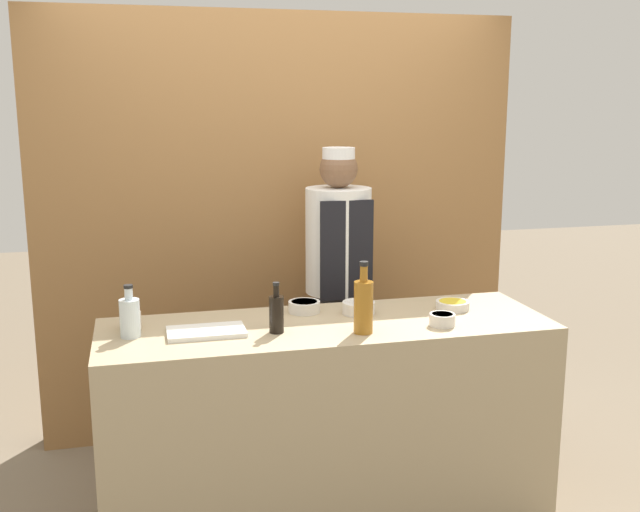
# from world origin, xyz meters

# --- Properties ---
(cabinet_wall) EXTENTS (2.74, 0.18, 2.40)m
(cabinet_wall) POSITION_xyz_m (0.00, 1.11, 1.20)
(cabinet_wall) COLOR olive
(cabinet_wall) RESTS_ON ground_plane
(counter) EXTENTS (2.01, 0.65, 0.95)m
(counter) POSITION_xyz_m (0.00, 0.00, 0.47)
(counter) COLOR tan
(counter) RESTS_ON ground_plane
(sauce_bowl_yellow) EXTENTS (0.16, 0.16, 0.04)m
(sauce_bowl_yellow) POSITION_xyz_m (0.64, 0.08, 0.97)
(sauce_bowl_yellow) COLOR silver
(sauce_bowl_yellow) RESTS_ON counter
(sauce_bowl_brown) EXTENTS (0.15, 0.15, 0.06)m
(sauce_bowl_brown) POSITION_xyz_m (0.18, 0.11, 0.98)
(sauce_bowl_brown) COLOR silver
(sauce_bowl_brown) RESTS_ON counter
(sauce_bowl_green) EXTENTS (0.11, 0.11, 0.05)m
(sauce_bowl_green) POSITION_xyz_m (0.48, -0.16, 0.98)
(sauce_bowl_green) COLOR silver
(sauce_bowl_green) RESTS_ON counter
(sauce_bowl_orange) EXTENTS (0.15, 0.15, 0.05)m
(sauce_bowl_orange) POSITION_xyz_m (-0.06, 0.20, 0.98)
(sauce_bowl_orange) COLOR silver
(sauce_bowl_orange) RESTS_ON counter
(cutting_board) EXTENTS (0.33, 0.19, 0.02)m
(cutting_board) POSITION_xyz_m (-0.54, -0.03, 0.96)
(cutting_board) COLOR white
(cutting_board) RESTS_ON counter
(bottle_soy) EXTENTS (0.06, 0.06, 0.22)m
(bottle_soy) POSITION_xyz_m (-0.24, -0.08, 1.03)
(bottle_soy) COLOR black
(bottle_soy) RESTS_ON counter
(bottle_clear) EXTENTS (0.09, 0.09, 0.22)m
(bottle_clear) POSITION_xyz_m (-0.85, 0.01, 1.03)
(bottle_clear) COLOR silver
(bottle_clear) RESTS_ON counter
(bottle_amber) EXTENTS (0.08, 0.08, 0.31)m
(bottle_amber) POSITION_xyz_m (0.12, -0.17, 1.07)
(bottle_amber) COLOR #9E661E
(bottle_amber) RESTS_ON counter
(cup_cream) EXTENTS (0.09, 0.09, 0.08)m
(cup_cream) POSITION_xyz_m (-0.85, 0.13, 0.98)
(cup_cream) COLOR silver
(cup_cream) RESTS_ON counter
(chef_center) EXTENTS (0.35, 0.35, 1.68)m
(chef_center) POSITION_xyz_m (0.24, 0.69, 0.91)
(chef_center) COLOR #28282D
(chef_center) RESTS_ON ground_plane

